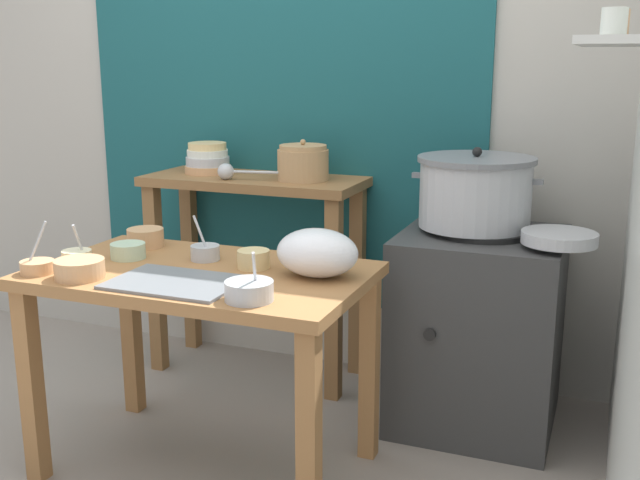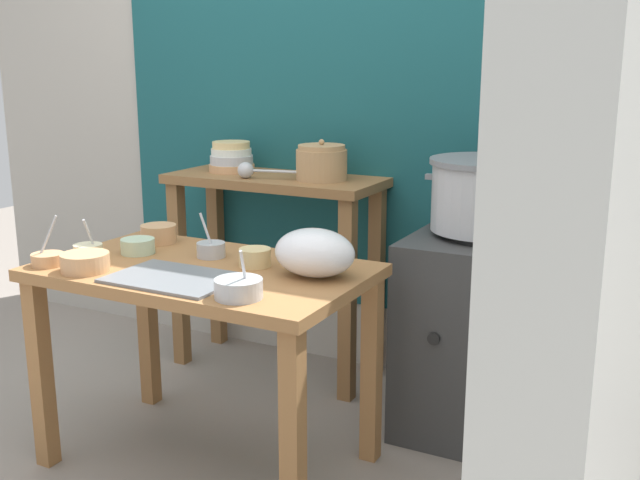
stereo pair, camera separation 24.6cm
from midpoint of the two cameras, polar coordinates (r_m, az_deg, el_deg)
ground_plane at (r=2.83m, az=-6.47°, el=-16.12°), size 9.00×9.00×0.00m
wall_back at (r=3.39m, az=4.72°, el=11.90°), size 4.40×0.12×2.60m
prep_table at (r=2.57m, az=-6.04°, el=-4.43°), size 1.10×0.66×0.72m
back_shelf_table at (r=3.34m, az=-1.33°, el=1.11°), size 0.96×0.40×0.90m
stove_block at (r=2.96m, az=15.15°, el=-6.97°), size 0.60×0.61×0.78m
steamer_pot at (r=2.85m, az=15.10°, el=3.32°), size 0.49×0.44×0.30m
clay_pot at (r=3.18m, az=2.34°, el=5.87°), size 0.22×0.22×0.17m
bowl_stack_enamel at (r=3.44m, az=-4.70°, el=6.23°), size 0.21×0.21×0.14m
ladle at (r=3.23m, az=-3.28°, el=5.29°), size 0.29×0.10×0.07m
serving_tray at (r=2.39m, az=-8.16°, el=-2.92°), size 0.40×0.28×0.01m
plastic_bag at (r=2.39m, az=2.54°, el=-1.00°), size 0.27×0.21×0.16m
wide_pan at (r=2.67m, az=20.93°, el=-0.30°), size 0.26×0.26×0.04m
prep_bowl_0 at (r=2.60m, az=1.91°, el=-0.95°), size 0.10×0.10×0.05m
prep_bowl_1 at (r=2.65m, az=-5.66°, el=-0.70°), size 0.10×0.10×0.16m
prep_bowl_2 at (r=2.18m, az=-3.00°, el=-3.67°), size 0.14×0.14×0.16m
prep_bowl_3 at (r=2.88m, az=-9.78°, el=0.50°), size 0.13×0.13×0.07m
prep_bowl_4 at (r=2.73m, az=-11.18°, el=-0.44°), size 0.12×0.12×0.05m
prep_bowl_5 at (r=2.65m, az=-17.51°, el=-1.37°), size 0.11×0.11×0.17m
prep_bowl_6 at (r=2.73m, az=-14.76°, el=-0.73°), size 0.10×0.10×0.14m
prep_bowl_7 at (r=2.54m, az=-14.79°, el=-1.62°), size 0.16×0.16×0.06m
prep_bowl_8 at (r=2.52m, az=-2.18°, el=-1.30°), size 0.11×0.11×0.06m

